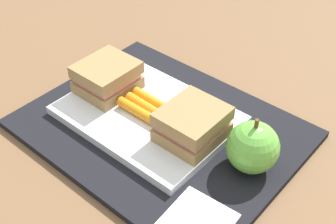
{
  "coord_description": "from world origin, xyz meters",
  "views": [
    {
      "loc": [
        0.31,
        -0.34,
        0.42
      ],
      "look_at": [
        0.01,
        0.0,
        0.04
      ],
      "focal_mm": 47.99,
      "sensor_mm": 36.0,
      "label": 1
    }
  ],
  "objects_px": {
    "food_tray": "(148,115)",
    "sandwich_half_right": "(192,124)",
    "sandwich_half_left": "(107,77)",
    "carrot_sticks_bundle": "(148,108)",
    "paper_napkin": "(197,221)",
    "apple": "(253,147)"
  },
  "relations": [
    {
      "from": "sandwich_half_left",
      "to": "carrot_sticks_bundle",
      "type": "bearing_deg",
      "value": 0.58
    },
    {
      "from": "sandwich_half_left",
      "to": "carrot_sticks_bundle",
      "type": "relative_size",
      "value": 1.03
    },
    {
      "from": "food_tray",
      "to": "carrot_sticks_bundle",
      "type": "bearing_deg",
      "value": 100.7
    },
    {
      "from": "sandwich_half_left",
      "to": "apple",
      "type": "height_order",
      "value": "apple"
    },
    {
      "from": "food_tray",
      "to": "apple",
      "type": "distance_m",
      "value": 0.16
    },
    {
      "from": "carrot_sticks_bundle",
      "to": "apple",
      "type": "height_order",
      "value": "apple"
    },
    {
      "from": "sandwich_half_left",
      "to": "sandwich_half_right",
      "type": "height_order",
      "value": "same"
    },
    {
      "from": "food_tray",
      "to": "apple",
      "type": "relative_size",
      "value": 3.03
    },
    {
      "from": "sandwich_half_right",
      "to": "carrot_sticks_bundle",
      "type": "distance_m",
      "value": 0.08
    },
    {
      "from": "carrot_sticks_bundle",
      "to": "apple",
      "type": "relative_size",
      "value": 1.02
    },
    {
      "from": "sandwich_half_left",
      "to": "apple",
      "type": "xyz_separation_m",
      "value": [
        0.24,
        0.02,
        -0.0
      ]
    },
    {
      "from": "sandwich_half_left",
      "to": "sandwich_half_right",
      "type": "distance_m",
      "value": 0.16
    },
    {
      "from": "apple",
      "to": "sandwich_half_right",
      "type": "bearing_deg",
      "value": -168.69
    },
    {
      "from": "sandwich_half_left",
      "to": "carrot_sticks_bundle",
      "type": "distance_m",
      "value": 0.08
    },
    {
      "from": "carrot_sticks_bundle",
      "to": "apple",
      "type": "xyz_separation_m",
      "value": [
        0.16,
        0.02,
        0.01
      ]
    },
    {
      "from": "sandwich_half_right",
      "to": "carrot_sticks_bundle",
      "type": "height_order",
      "value": "sandwich_half_right"
    },
    {
      "from": "food_tray",
      "to": "sandwich_half_right",
      "type": "distance_m",
      "value": 0.08
    },
    {
      "from": "carrot_sticks_bundle",
      "to": "paper_napkin",
      "type": "xyz_separation_m",
      "value": [
        0.16,
        -0.09,
        -0.02
      ]
    },
    {
      "from": "paper_napkin",
      "to": "sandwich_half_left",
      "type": "bearing_deg",
      "value": 158.77
    },
    {
      "from": "sandwich_half_left",
      "to": "paper_napkin",
      "type": "relative_size",
      "value": 1.14
    },
    {
      "from": "sandwich_half_left",
      "to": "apple",
      "type": "bearing_deg",
      "value": 3.86
    },
    {
      "from": "carrot_sticks_bundle",
      "to": "sandwich_half_right",
      "type": "bearing_deg",
      "value": -0.58
    }
  ]
}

